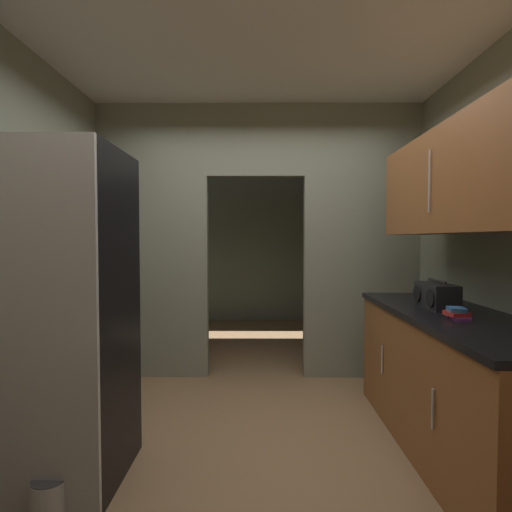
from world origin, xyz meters
TOP-DOWN VIEW (x-y plane):
  - ground at (0.00, 0.00)m, footprint 20.00×20.00m
  - kitchen_overhead_slab at (0.00, 0.46)m, footprint 3.60×7.08m
  - kitchen_partition at (0.01, 1.54)m, footprint 3.20×0.12m
  - adjoining_room_shell at (0.00, 3.56)m, footprint 3.20×3.04m
  - refrigerator at (-1.17, -0.34)m, footprint 0.79×0.78m
  - lower_cabinet_run at (1.26, -0.03)m, footprint 0.68×2.14m
  - upper_cabinet_counterside at (1.26, -0.03)m, footprint 0.36×1.92m
  - boombox at (1.23, 0.19)m, footprint 0.18×0.39m
  - book_stack at (1.18, -0.22)m, footprint 0.12×0.15m
  - paint_can at (-1.04, -0.70)m, footprint 0.17×0.17m

SIDE VIEW (x-z plane):
  - ground at x=0.00m, z-range 0.00..0.00m
  - paint_can at x=-1.04m, z-range 0.00..0.20m
  - lower_cabinet_run at x=1.26m, z-range 0.00..0.91m
  - book_stack at x=1.18m, z-range 0.91..0.98m
  - refrigerator at x=-1.17m, z-range 0.00..1.90m
  - boombox at x=1.23m, z-range 0.90..1.10m
  - adjoining_room_shell at x=0.00m, z-range 0.00..2.72m
  - kitchen_partition at x=0.01m, z-range 0.10..2.82m
  - upper_cabinet_counterside at x=1.26m, z-range 1.42..2.09m
  - kitchen_overhead_slab at x=0.00m, z-range 2.72..2.78m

